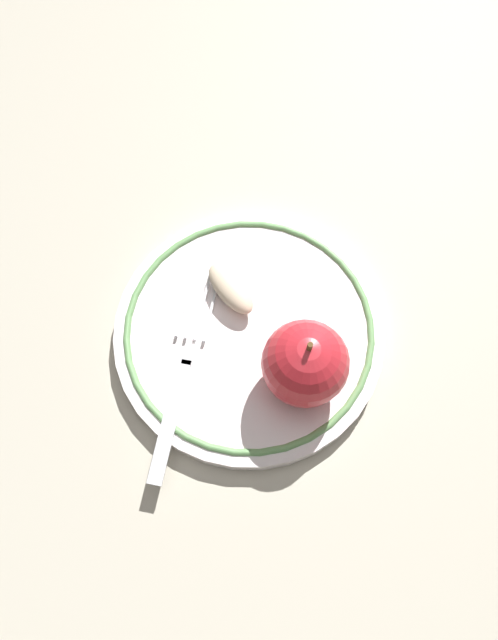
{
  "coord_description": "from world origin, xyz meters",
  "views": [
    {
      "loc": [
        0.04,
        0.18,
        0.51
      ],
      "look_at": [
        -0.01,
        -0.01,
        0.04
      ],
      "focal_mm": 35.0,
      "sensor_mm": 36.0,
      "label": 1
    }
  ],
  "objects_px": {
    "plate": "(249,333)",
    "fork": "(181,377)",
    "apple_red_whole": "(305,363)",
    "apple_slice_front": "(231,289)"
  },
  "relations": [
    {
      "from": "plate",
      "to": "fork",
      "type": "distance_m",
      "value": 0.07
    },
    {
      "from": "apple_red_whole",
      "to": "fork",
      "type": "distance_m",
      "value": 0.11
    },
    {
      "from": "apple_slice_front",
      "to": "fork",
      "type": "bearing_deg",
      "value": -64.45
    },
    {
      "from": "fork",
      "to": "apple_slice_front",
      "type": "bearing_deg",
      "value": -16.97
    },
    {
      "from": "plate",
      "to": "fork",
      "type": "relative_size",
      "value": 1.32
    },
    {
      "from": "fork",
      "to": "plate",
      "type": "bearing_deg",
      "value": -41.66
    },
    {
      "from": "plate",
      "to": "apple_slice_front",
      "type": "bearing_deg",
      "value": -80.97
    },
    {
      "from": "apple_slice_front",
      "to": "plate",
      "type": "bearing_deg",
      "value": -11.43
    },
    {
      "from": "apple_slice_front",
      "to": "apple_red_whole",
      "type": "bearing_deg",
      "value": 1.58
    },
    {
      "from": "apple_red_whole",
      "to": "fork",
      "type": "height_order",
      "value": "apple_red_whole"
    }
  ]
}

